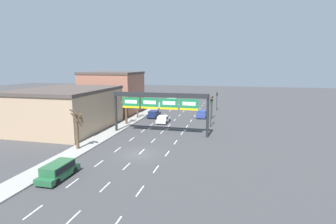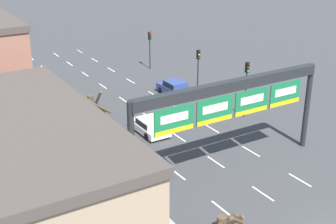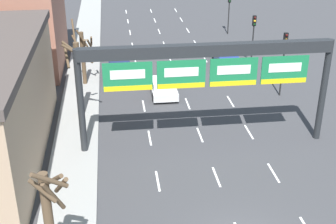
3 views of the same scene
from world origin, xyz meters
TOP-DOWN VIEW (x-y plane):
  - ground_plane at (0.00, 0.00)m, footprint 220.00×220.00m
  - sidewalk_left at (-8.00, 0.00)m, footprint 2.80×110.00m
  - lane_dashes at (-0.00, 13.50)m, footprint 6.72×67.00m
  - sign_gantry at (-0.00, 9.65)m, footprint 15.21×0.70m
  - building_near at (-16.35, 9.71)m, footprint 13.36×16.84m
  - building_far at (-15.69, 26.13)m, footprint 12.02×10.80m
  - car_navy at (-4.85, 22.64)m, footprint 1.90×4.51m
  - suv_green at (-5.17, -8.40)m, footprint 1.91×4.58m
  - car_blue at (4.95, 24.52)m, footprint 1.91×3.96m
  - car_white at (-1.61, 17.86)m, footprint 1.95×3.97m
  - traffic_light_near_gantry at (7.38, 16.65)m, footprint 0.30×0.35m
  - traffic_light_mid_block at (7.10, 23.59)m, footprint 0.30×0.35m
  - traffic_light_far_end at (7.48, 34.03)m, footprint 0.30×0.35m
  - tree_bare_closest at (-7.72, 20.67)m, footprint 1.70×1.72m
  - tree_bare_second at (-7.78, 14.76)m, footprint 2.04×1.87m
  - tree_bare_third at (-8.18, -0.20)m, footprint 1.48×1.99m

SIDE VIEW (x-z plane):
  - ground_plane at x=0.00m, z-range 0.00..0.00m
  - lane_dashes at x=0.00m, z-range 0.00..0.01m
  - sidewalk_left at x=-8.00m, z-range 0.00..0.15m
  - car_white at x=-1.61m, z-range 0.05..1.38m
  - car_navy at x=-4.85m, z-range 0.05..1.47m
  - car_blue at x=4.95m, z-range 0.04..1.59m
  - suv_green at x=-5.17m, z-range 0.10..1.64m
  - tree_bare_closest at x=-7.72m, z-range 0.14..5.42m
  - tree_bare_third at x=-8.18m, z-range 0.31..5.62m
  - traffic_light_far_end at x=7.48m, z-range 0.95..5.36m
  - tree_bare_second at x=-7.78m, z-range 0.45..6.06m
  - traffic_light_mid_block at x=7.10m, z-range 0.99..5.60m
  - building_near at x=-16.35m, z-range 0.01..6.89m
  - traffic_light_near_gantry at x=7.38m, z-range 1.05..6.06m
  - building_far at x=-15.69m, z-range 0.01..9.27m
  - sign_gantry at x=0.00m, z-range 2.08..8.65m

